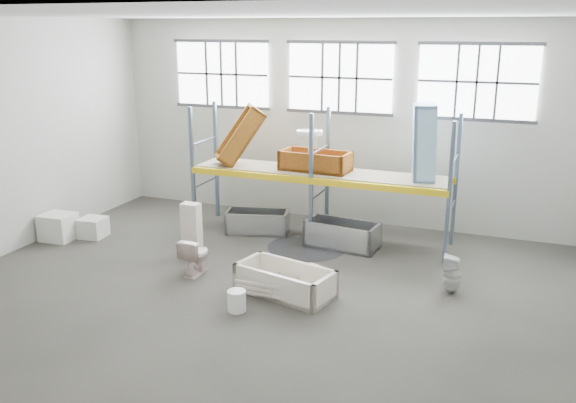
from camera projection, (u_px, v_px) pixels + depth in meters
The scene contains 32 objects.
floor at pixel (259, 297), 11.37m from camera, with size 12.00×10.00×0.10m, color #4C4840.
ceiling at pixel (255, 11), 9.95m from camera, with size 12.00×10.00×0.10m, color silver.
wall_back at pixel (340, 122), 15.18m from camera, with size 12.00×0.10×5.00m, color #AAAA9E.
wall_front at pixel (51, 264), 6.14m from camera, with size 12.00×0.10×5.00m, color #ADACA0.
window_left at pixel (222, 74), 15.90m from camera, with size 2.60×0.04×1.60m, color white.
window_mid at pixel (340, 78), 14.78m from camera, with size 2.60×0.04×1.60m, color white.
window_right at pixel (477, 82), 13.65m from camera, with size 2.60×0.04×1.60m, color white.
rack_upright_la at pixel (193, 170), 14.58m from camera, with size 0.08×0.08×3.00m, color slate.
rack_upright_lb at pixel (216, 160), 15.66m from camera, with size 0.08×0.08×3.00m, color slate.
rack_upright_ma at pixel (311, 181), 13.53m from camera, with size 0.08×0.08×3.00m, color slate.
rack_upright_mb at pixel (328, 170), 14.61m from camera, with size 0.08×0.08×3.00m, color slate.
rack_upright_ra at pixel (449, 194), 12.48m from camera, with size 0.08×0.08×3.00m, color slate.
rack_upright_rb at pixel (456, 181), 13.55m from camera, with size 0.08×0.08×3.00m, color slate.
rack_beam_front at pixel (311, 181), 13.53m from camera, with size 6.00×0.10×0.14m, color yellow.
rack_beam_back at pixel (328, 170), 14.61m from camera, with size 6.00×0.10×0.14m, color yellow.
shelf_deck at pixel (320, 172), 14.05m from camera, with size 5.90×1.10×0.03m, color gray.
wet_patch at pixel (307, 247), 13.77m from camera, with size 1.80×1.80×0.00m, color black.
bathtub_beige at pixel (285, 281), 11.31m from camera, with size 1.80×0.85×0.53m, color beige, non-canonical shape.
cistern_spare at pixel (316, 276), 11.48m from camera, with size 0.40×0.19×0.38m, color beige.
sink_in_tub at pixel (287, 279), 11.63m from camera, with size 0.48×0.48×0.17m, color beige.
toilet_beige at pixel (195, 255), 12.22m from camera, with size 0.43×0.75×0.77m, color beige.
cistern_tall at pixel (192, 231), 13.03m from camera, with size 0.39×0.25×1.21m, color silver.
toilet_white at pixel (452, 274), 11.34m from camera, with size 0.33×0.34×0.73m, color silver.
steel_tub_left at pixel (257, 222), 14.70m from camera, with size 1.47×0.69×0.54m, color #AAACB1, non-canonical shape.
steel_tub_right at pixel (342, 235), 13.71m from camera, with size 1.61×0.75×0.59m, color #B9BAC0, non-canonical shape.
rust_tub_flat at pixel (315, 161), 14.05m from camera, with size 1.60×0.75×0.45m, color #935616, non-canonical shape.
rust_tub_tilted at pixel (240, 136), 14.53m from camera, with size 1.51×0.71×0.42m, color #9A6016, non-canonical shape.
sink_on_shelf at pixel (309, 152), 13.69m from camera, with size 0.59×0.46×0.53m, color white.
blue_tub_upright at pixel (424, 143), 13.09m from camera, with size 1.66×0.78×0.47m, color #89B7D6, non-canonical shape.
bucket at pixel (237, 301), 10.65m from camera, with size 0.33×0.33×0.38m, color white.
carton_near at pixel (58, 227), 14.19m from camera, with size 0.73×0.62×0.62m, color silver.
carton_far at pixel (93, 227), 14.39m from camera, with size 0.56×0.56×0.46m, color silver.
Camera 1 is at (4.32, -9.51, 4.81)m, focal length 38.07 mm.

